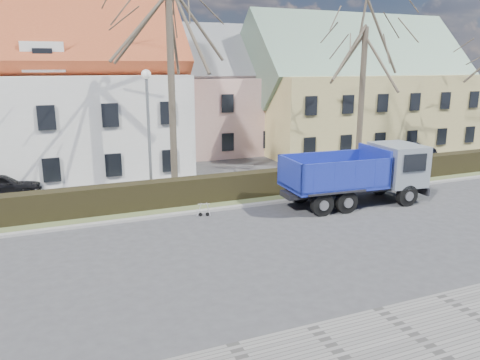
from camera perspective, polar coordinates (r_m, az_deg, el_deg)
name	(u,v)px	position (r m, az deg, el deg)	size (l,w,h in m)	color
ground	(280,240)	(18.89, 4.84, -7.26)	(120.00, 120.00, 0.00)	#3B3B3E
sidewalk_near	(445,359)	(12.79, 23.76, -19.30)	(80.00, 5.00, 0.08)	gray
curb_far	(236,207)	(22.81, -0.49, -3.29)	(80.00, 0.30, 0.12)	gray
grass_strip	(224,199)	(24.24, -1.92, -2.28)	(80.00, 3.00, 0.10)	#515F35
hedge	(226,188)	(23.90, -1.76, -1.02)	(60.00, 0.90, 1.30)	black
building_pink	(209,101)	(37.73, -3.78, 9.60)	(10.80, 8.80, 8.00)	#DAA59A
building_yellow	(357,96)	(40.69, 14.11, 9.89)	(18.80, 10.80, 8.50)	tan
tree_1	(171,74)	(24.88, -8.40, 12.65)	(9.20, 9.20, 12.65)	#4D4335
tree_2	(362,86)	(30.24, 14.68, 10.99)	(8.00, 8.00, 11.00)	#4D4335
dump_truck	(350,175)	(23.64, 13.29, 0.56)	(7.50, 2.79, 3.00)	navy
streetlight	(149,138)	(23.31, -11.02, 5.08)	(0.52, 0.52, 6.66)	gray
cart_frame	(199,209)	(21.58, -5.00, -3.57)	(0.75, 0.43, 0.69)	silver
parked_car_a	(0,185)	(27.45, -27.18, -0.57)	(1.60, 3.97, 1.35)	black
parked_car_b	(411,149)	(37.58, 20.13, 3.57)	(1.72, 4.24, 1.23)	#1D2030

